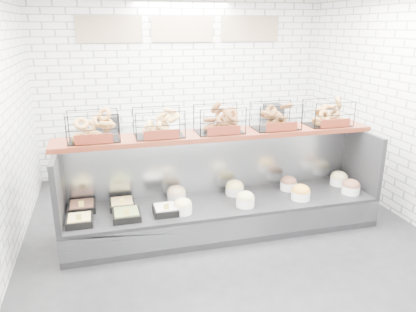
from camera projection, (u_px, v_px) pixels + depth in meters
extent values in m
plane|color=black|center=(230.00, 240.00, 5.05)|extent=(5.50, 5.50, 0.00)
cube|color=silver|center=(184.00, 89.00, 7.13)|extent=(5.00, 0.02, 3.00)
cube|color=tan|center=(110.00, 29.00, 6.50)|extent=(1.05, 0.03, 0.42)
cube|color=tan|center=(183.00, 29.00, 6.80)|extent=(1.05, 0.03, 0.42)
cube|color=tan|center=(250.00, 29.00, 7.09)|extent=(1.05, 0.03, 0.42)
cube|color=black|center=(223.00, 215.00, 5.27)|extent=(4.00, 0.90, 0.40)
cube|color=#93969B|center=(234.00, 229.00, 4.86)|extent=(4.00, 0.03, 0.28)
cube|color=#93969B|center=(215.00, 162.00, 5.46)|extent=(4.00, 0.08, 0.80)
cube|color=black|center=(58.00, 187.00, 4.60)|extent=(0.06, 0.90, 0.80)
cube|color=black|center=(361.00, 159.00, 5.57)|extent=(0.06, 0.90, 0.80)
cube|color=black|center=(80.00, 221.00, 4.59)|extent=(0.29, 0.29, 0.08)
cube|color=#EDD279|center=(79.00, 218.00, 4.58)|extent=(0.25, 0.25, 0.04)
cube|color=#EDD352|center=(79.00, 218.00, 4.47)|extent=(0.06, 0.01, 0.08)
cube|color=black|center=(82.00, 207.00, 4.94)|extent=(0.32, 0.32, 0.08)
cube|color=brown|center=(82.00, 204.00, 4.93)|extent=(0.27, 0.27, 0.04)
cube|color=#EDD352|center=(81.00, 204.00, 4.81)|extent=(0.06, 0.01, 0.08)
cube|color=black|center=(127.00, 215.00, 4.73)|extent=(0.32, 0.32, 0.08)
cube|color=olive|center=(126.00, 213.00, 4.72)|extent=(0.27, 0.27, 0.04)
cube|color=#EDD352|center=(127.00, 212.00, 4.60)|extent=(0.06, 0.01, 0.08)
cube|color=black|center=(122.00, 204.00, 5.01)|extent=(0.30, 0.30, 0.08)
cube|color=#E0B972|center=(122.00, 202.00, 5.00)|extent=(0.26, 0.26, 0.04)
cube|color=#EDD352|center=(122.00, 201.00, 4.89)|extent=(0.06, 0.01, 0.08)
cube|color=black|center=(165.00, 210.00, 4.85)|extent=(0.29, 0.29, 0.08)
cube|color=white|center=(165.00, 208.00, 4.84)|extent=(0.25, 0.25, 0.04)
cube|color=#EDD352|center=(167.00, 207.00, 4.73)|extent=(0.06, 0.01, 0.08)
cylinder|color=white|center=(183.00, 209.00, 4.86)|extent=(0.22, 0.22, 0.11)
ellipsoid|color=#DCC787|center=(183.00, 204.00, 4.84)|extent=(0.22, 0.22, 0.15)
cylinder|color=white|center=(177.00, 196.00, 5.22)|extent=(0.24, 0.24, 0.11)
ellipsoid|color=tan|center=(176.00, 192.00, 5.20)|extent=(0.24, 0.24, 0.17)
cylinder|color=white|center=(245.00, 202.00, 5.05)|extent=(0.23, 0.23, 0.11)
ellipsoid|color=tan|center=(245.00, 197.00, 5.04)|extent=(0.23, 0.23, 0.16)
cylinder|color=white|center=(235.00, 190.00, 5.41)|extent=(0.24, 0.24, 0.11)
ellipsoid|color=#E4CD74|center=(235.00, 186.00, 5.39)|extent=(0.24, 0.24, 0.17)
cylinder|color=white|center=(301.00, 195.00, 5.26)|extent=(0.24, 0.24, 0.11)
ellipsoid|color=#C8852A|center=(301.00, 191.00, 5.24)|extent=(0.24, 0.24, 0.17)
cylinder|color=white|center=(288.00, 186.00, 5.57)|extent=(0.23, 0.23, 0.11)
ellipsoid|color=brown|center=(289.00, 182.00, 5.55)|extent=(0.22, 0.22, 0.15)
cylinder|color=white|center=(351.00, 189.00, 5.44)|extent=(0.24, 0.24, 0.11)
ellipsoid|color=brown|center=(351.00, 185.00, 5.42)|extent=(0.23, 0.23, 0.16)
cylinder|color=white|center=(339.00, 181.00, 5.74)|extent=(0.24, 0.24, 0.11)
ellipsoid|color=tan|center=(339.00, 177.00, 5.72)|extent=(0.23, 0.23, 0.16)
cube|color=#491A0F|center=(219.00, 134.00, 5.16)|extent=(4.10, 0.50, 0.06)
cube|color=black|center=(93.00, 126.00, 4.72)|extent=(0.60, 0.38, 0.34)
cube|color=#5D1E11|center=(94.00, 139.00, 4.57)|extent=(0.42, 0.02, 0.11)
cube|color=black|center=(159.00, 123.00, 4.91)|extent=(0.60, 0.38, 0.34)
cube|color=#5D1E11|center=(162.00, 135.00, 4.75)|extent=(0.42, 0.02, 0.11)
cube|color=black|center=(219.00, 119.00, 5.10)|extent=(0.60, 0.38, 0.34)
cube|color=#5D1E11|center=(224.00, 131.00, 4.94)|extent=(0.42, 0.02, 0.11)
cube|color=black|center=(276.00, 116.00, 5.28)|extent=(0.60, 0.38, 0.34)
cube|color=#5D1E11|center=(282.00, 127.00, 5.13)|extent=(0.42, 0.02, 0.11)
cube|color=black|center=(328.00, 113.00, 5.47)|extent=(0.60, 0.38, 0.34)
cube|color=#5D1E11|center=(336.00, 123.00, 5.32)|extent=(0.42, 0.02, 0.11)
cube|color=#93969B|center=(188.00, 151.00, 7.15)|extent=(4.00, 0.60, 0.90)
cube|color=black|center=(106.00, 123.00, 6.69)|extent=(0.40, 0.30, 0.24)
cube|color=silver|center=(168.00, 122.00, 6.88)|extent=(0.35, 0.28, 0.18)
cylinder|color=#DC6137|center=(233.00, 117.00, 7.18)|extent=(0.09, 0.09, 0.22)
cube|color=black|center=(273.00, 113.00, 7.35)|extent=(0.30, 0.30, 0.30)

